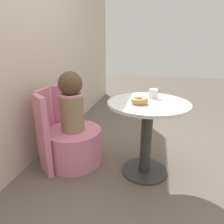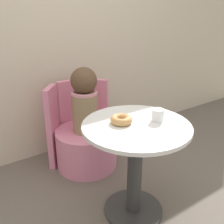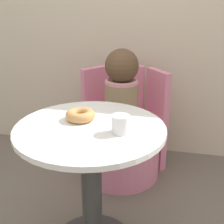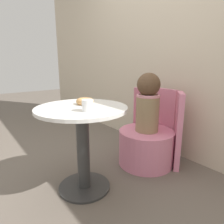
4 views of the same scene
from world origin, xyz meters
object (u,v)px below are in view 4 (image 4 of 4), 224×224
Objects in this scene: cup at (88,105)px; donut at (85,101)px; child_figure at (148,102)px; round_table at (83,133)px; tub_chair at (146,147)px.

donut is at bearing 154.43° from cup.
donut is at bearing -97.47° from child_figure.
child_figure is 0.64m from donut.
donut is (-0.08, -0.64, 0.07)m from child_figure.
child_figure reaches higher than donut.
child_figure reaches higher than round_table.
tub_chair is 0.96× the size of child_figure.
donut is at bearing 134.12° from round_table.
child_figure is (0.02, 0.70, 0.16)m from round_table.
cup is at bearing -79.97° from child_figure.
round_table reaches higher than tub_chair.
donut is at bearing -97.47° from tub_chair.
cup is (0.15, -0.03, 0.25)m from round_table.
donut is 1.75× the size of cup.
tub_chair is at bearing 88.66° from round_table.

